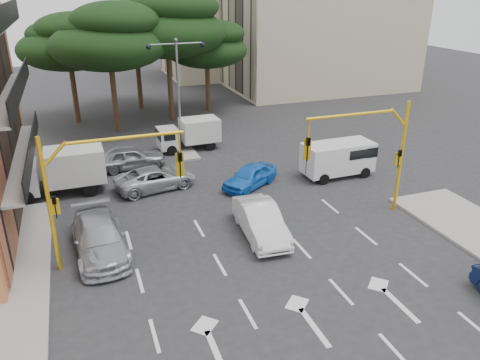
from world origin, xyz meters
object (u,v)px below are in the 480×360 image
at_px(signal_mast_left, 93,181).
at_px(box_truck_a, 58,172).
at_px(car_silver_cross_b, 130,158).
at_px(box_truck_b, 189,135).
at_px(signal_mast_right, 374,145).
at_px(street_lamp_center, 178,75).
at_px(car_silver_wagon, 99,238).
at_px(car_silver_cross_a, 156,178).
at_px(car_white_hatch, 260,221).
at_px(van_white, 338,159).
at_px(car_blue_compact, 250,176).

bearing_deg(signal_mast_left, box_truck_a, 101.52).
xyz_separation_m(car_silver_cross_b, box_truck_b, (4.62, 2.50, 0.35)).
bearing_deg(signal_mast_right, car_silver_cross_b, 134.76).
bearing_deg(street_lamp_center, car_silver_wagon, -117.36).
distance_m(car_silver_cross_a, box_truck_a, 5.54).
height_order(car_white_hatch, car_silver_cross_a, car_white_hatch).
relative_size(car_white_hatch, car_silver_cross_b, 1.06).
distance_m(car_silver_cross_a, van_white, 11.41).
relative_size(box_truck_a, box_truck_b, 1.18).
bearing_deg(signal_mast_left, van_white, 19.60).
height_order(car_blue_compact, van_white, van_white).
height_order(car_silver_cross_a, box_truck_b, box_truck_b).
xyz_separation_m(signal_mast_left, car_blue_compact, (9.09, 5.55, -3.21)).
height_order(car_white_hatch, car_silver_wagon, car_white_hatch).
distance_m(car_white_hatch, box_truck_a, 12.50).
relative_size(car_blue_compact, car_silver_cross_b, 0.88).
xyz_separation_m(car_silver_cross_a, box_truck_b, (3.63, 6.32, 0.45)).
xyz_separation_m(street_lamp_center, car_white_hatch, (0.65, -14.18, -4.64)).
relative_size(car_silver_cross_b, box_truck_b, 0.99).
relative_size(street_lamp_center, van_white, 1.74).
relative_size(car_blue_compact, box_truck_a, 0.74).
bearing_deg(car_silver_cross_a, street_lamp_center, -35.06).
relative_size(signal_mast_left, car_white_hatch, 1.25).
relative_size(signal_mast_right, car_silver_cross_a, 1.24).
height_order(street_lamp_center, box_truck_b, street_lamp_center).
bearing_deg(car_silver_cross_a, car_blue_compact, -117.36).
bearing_deg(car_silver_cross_a, car_silver_wagon, 139.34).
bearing_deg(box_truck_a, car_blue_compact, -105.06).
xyz_separation_m(car_white_hatch, car_silver_cross_a, (-3.77, 7.36, -0.12)).
xyz_separation_m(car_white_hatch, box_truck_b, (-0.14, 13.68, 0.34)).
bearing_deg(car_blue_compact, box_truck_b, 159.96).
xyz_separation_m(car_silver_wagon, box_truck_b, (7.35, 12.72, 0.34)).
height_order(car_white_hatch, box_truck_b, box_truck_b).
relative_size(van_white, box_truck_a, 0.82).
bearing_deg(car_blue_compact, car_silver_cross_b, -163.06).
xyz_separation_m(signal_mast_left, car_silver_cross_b, (2.69, 11.01, -3.11)).
bearing_deg(car_silver_wagon, box_truck_a, 99.06).
bearing_deg(box_truck_b, car_silver_wagon, 147.98).
height_order(car_white_hatch, car_silver_cross_b, car_white_hatch).
height_order(signal_mast_left, car_white_hatch, signal_mast_left).
xyz_separation_m(signal_mast_left, van_white, (14.93, 5.32, -2.77)).
xyz_separation_m(car_blue_compact, car_silver_wagon, (-9.13, -4.76, 0.11)).
distance_m(car_white_hatch, car_silver_cross_a, 8.27).
xyz_separation_m(street_lamp_center, car_silver_cross_b, (-4.11, -3.00, -4.66)).
relative_size(signal_mast_left, car_silver_cross_b, 1.32).
bearing_deg(signal_mast_right, car_silver_wagon, 176.69).
xyz_separation_m(car_blue_compact, car_silver_cross_a, (-5.40, 1.64, -0.01)).
distance_m(car_blue_compact, box_truck_b, 8.16).
xyz_separation_m(street_lamp_center, van_white, (8.13, -8.69, -4.31)).
height_order(signal_mast_right, car_blue_compact, signal_mast_right).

